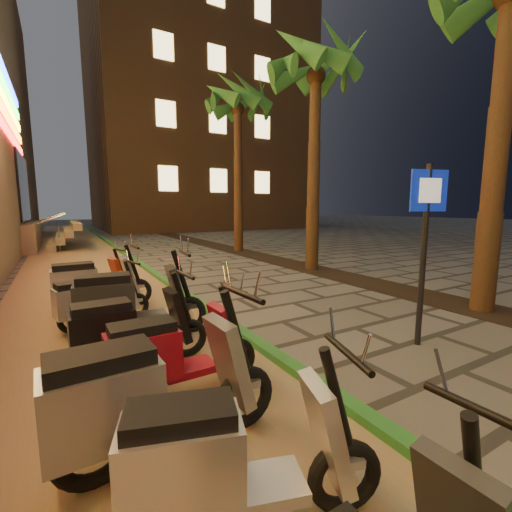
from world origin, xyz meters
TOP-DOWN VIEW (x-y plane):
  - ground at (0.00, 0.00)m, footprint 120.00×120.00m
  - parking_strip at (-2.60, 10.00)m, footprint 3.40×60.00m
  - green_curb at (-0.90, 10.00)m, footprint 0.18×60.00m
  - planting_strip at (3.60, 5.00)m, footprint 1.20×40.00m
  - apartment_block at (9.00, 32.00)m, footprint 18.00×16.06m
  - palm_c at (3.60, 7.00)m, footprint 2.97×3.02m
  - palm_d at (3.60, 12.00)m, footprint 2.97×3.02m
  - pedestrian_sign at (1.10, 1.58)m, footprint 0.53×0.19m
  - scooter_5 at (-2.45, 0.35)m, footprint 1.57×0.83m
  - scooter_6 at (-2.73, 1.14)m, footprint 1.79×0.63m
  - scooter_7 at (-2.33, 1.93)m, footprint 1.57×0.55m
  - scooter_8 at (-2.59, 2.79)m, footprint 1.60×0.56m
  - scooter_9 at (-2.42, 3.75)m, footprint 1.85×0.70m
  - scooter_10 at (-2.79, 4.55)m, footprint 1.48×0.71m
  - scooter_11 at (-2.74, 5.51)m, footprint 1.73×0.61m
  - scooter_12 at (-2.73, 6.28)m, footprint 1.49×0.76m

SIDE VIEW (x-z plane):
  - ground at x=0.00m, z-range 0.00..0.00m
  - parking_strip at x=-2.60m, z-range 0.00..0.01m
  - planting_strip at x=3.60m, z-range 0.00..0.02m
  - green_curb at x=-0.90m, z-range 0.00..0.10m
  - scooter_10 at x=-2.79m, z-range -0.07..0.97m
  - scooter_12 at x=-2.73m, z-range -0.07..0.99m
  - scooter_7 at x=-2.33m, z-range -0.07..1.04m
  - scooter_5 at x=-2.45m, z-range -0.07..1.04m
  - scooter_8 at x=-2.59m, z-range -0.07..1.06m
  - scooter_11 at x=-2.74m, z-range -0.08..1.14m
  - scooter_6 at x=-2.73m, z-range -0.08..1.18m
  - scooter_9 at x=-2.42m, z-range -0.09..1.21m
  - pedestrian_sign at x=1.10m, z-range 0.37..2.85m
  - palm_c at x=3.60m, z-range 2.27..9.18m
  - palm_d at x=3.60m, z-range 2.36..9.53m
  - apartment_block at x=9.00m, z-range 0.00..25.00m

